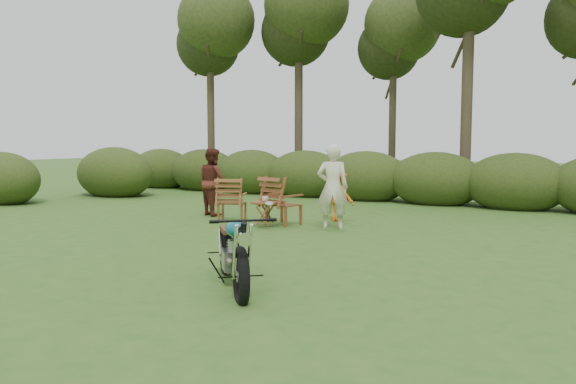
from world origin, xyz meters
The scene contains 10 objects.
ground centered at (0.00, 0.00, 0.00)m, with size 80.00×80.00×0.00m, color #2C531B.
tree_line centered at (0.50, 9.74, 3.81)m, with size 22.52×11.62×8.14m.
motorcycle centered at (0.57, -0.57, 0.00)m, with size 1.86×0.71×1.06m, color #0C94A6, non-canonical shape.
lawn_chair_right centered at (-1.45, 3.73, 0.00)m, with size 0.67×0.67×0.97m, color brown, non-canonical shape.
lawn_chair_left centered at (-2.65, 3.60, 0.00)m, with size 0.62×0.62×0.91m, color brown, non-canonical shape.
side_table centered at (-1.56, 3.24, 0.25)m, with size 0.49×0.41×0.50m, color brown, non-canonical shape.
cup centered at (-1.57, 3.26, 0.56)m, with size 0.13×0.13×0.11m, color beige.
adult_a centered at (-0.34, 3.72, 0.00)m, with size 0.59×0.39×1.61m, color beige.
adult_b centered at (-3.57, 4.10, 0.00)m, with size 0.74×0.58×1.53m, color #512317.
child centered at (-0.73, 4.73, 0.00)m, with size 0.72×0.41×1.11m, color orange.
Camera 1 is at (4.53, -5.69, 1.70)m, focal length 35.00 mm.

